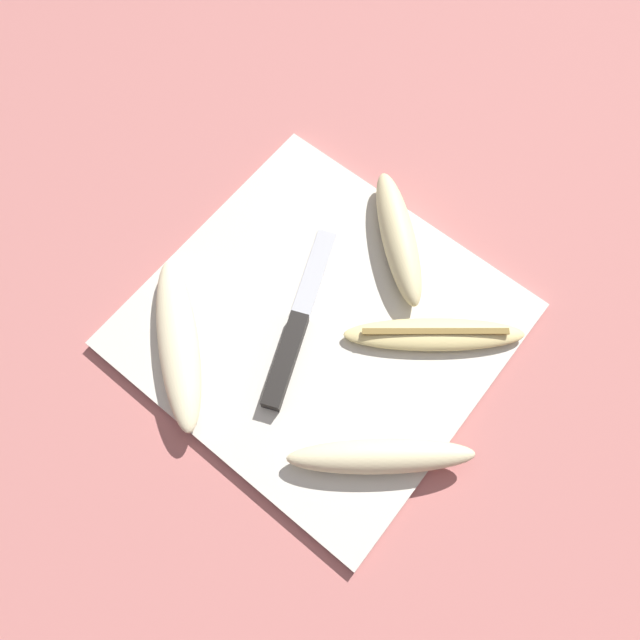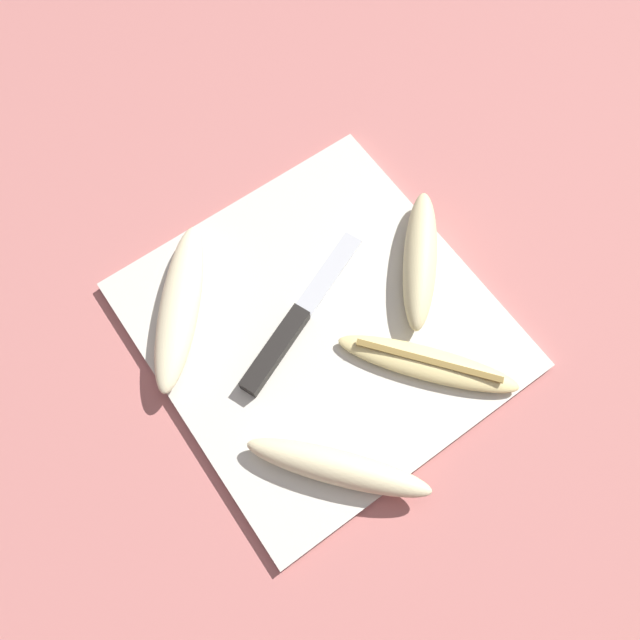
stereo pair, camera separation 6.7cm
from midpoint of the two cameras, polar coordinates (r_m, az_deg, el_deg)
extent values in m
plane|color=#B76B66|center=(0.69, -2.75, -1.02)|extent=(4.00, 4.00, 0.00)
cube|color=beige|center=(0.69, -2.78, -0.84)|extent=(0.37, 0.35, 0.01)
cube|color=black|center=(0.66, -6.18, -3.97)|extent=(0.06, 0.11, 0.02)
cube|color=#B7BABF|center=(0.70, -3.28, 3.95)|extent=(0.06, 0.11, 0.00)
ellipsoid|color=#EDD689|center=(0.67, 7.63, -1.69)|extent=(0.17, 0.15, 0.02)
cube|color=olive|center=(0.66, 7.73, -1.41)|extent=(0.13, 0.10, 0.00)
ellipsoid|color=beige|center=(0.63, 2.51, -12.77)|extent=(0.16, 0.15, 0.03)
ellipsoid|color=beige|center=(0.68, -15.59, -2.40)|extent=(0.18, 0.16, 0.03)
ellipsoid|color=beige|center=(0.70, 4.48, 7.22)|extent=(0.15, 0.14, 0.04)
camera|label=1|loc=(0.03, -92.89, -7.35)|focal=35.00mm
camera|label=2|loc=(0.03, 87.11, 7.35)|focal=35.00mm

